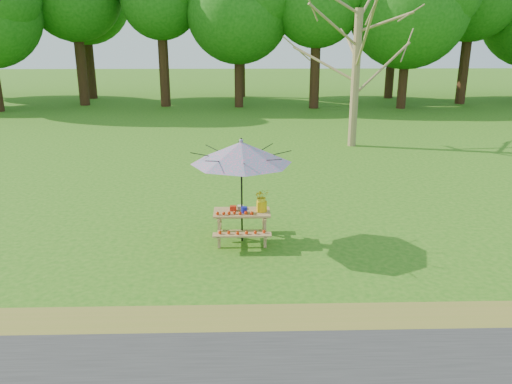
{
  "coord_description": "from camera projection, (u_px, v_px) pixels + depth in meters",
  "views": [
    {
      "loc": [
        0.07,
        -9.48,
        4.23
      ],
      "look_at": [
        0.34,
        0.5,
        1.1
      ],
      "focal_mm": 35.0,
      "sensor_mm": 36.0,
      "label": 1
    }
  ],
  "objects": [
    {
      "name": "tomatoes_row",
      "position": [
        235.0,
        213.0,
        10.39
      ],
      "size": [
        0.77,
        0.13,
        0.07
      ],
      "primitive_type": null,
      "color": "red",
      "rests_on": "picnic_table"
    },
    {
      "name": "produce_bins",
      "position": [
        240.0,
        209.0,
        10.59
      ],
      "size": [
        0.37,
        0.4,
        0.13
      ],
      "color": "red",
      "rests_on": "picnic_table"
    },
    {
      "name": "flower_bucket",
      "position": [
        262.0,
        199.0,
        10.51
      ],
      "size": [
        0.37,
        0.34,
        0.5
      ],
      "color": "#EDB70C",
      "rests_on": "picnic_table"
    },
    {
      "name": "ground",
      "position": [
        240.0,
        250.0,
        10.3
      ],
      "size": [
        120.0,
        120.0,
        0.0
      ],
      "primitive_type": "plane",
      "color": "#266613",
      "rests_on": "ground"
    },
    {
      "name": "patio_umbrella",
      "position": [
        241.0,
        153.0,
        10.2
      ],
      "size": [
        2.22,
        2.22,
        2.25
      ],
      "color": "black",
      "rests_on": "ground"
    },
    {
      "name": "picnic_table",
      "position": [
        242.0,
        227.0,
        10.68
      ],
      "size": [
        1.2,
        1.32,
        0.67
      ],
      "color": "#9C6746",
      "rests_on": "ground"
    },
    {
      "name": "drygrass_strip",
      "position": [
        240.0,
        325.0,
        7.63
      ],
      "size": [
        120.0,
        1.2,
        0.01
      ],
      "primitive_type": "cube",
      "color": "olive",
      "rests_on": "ground"
    }
  ]
}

